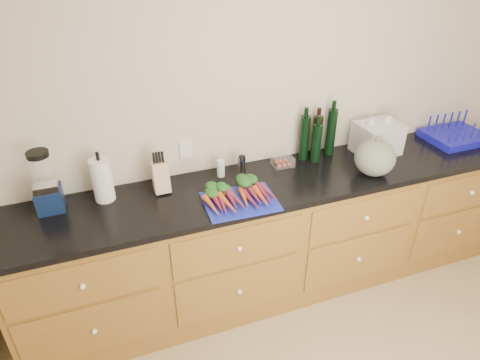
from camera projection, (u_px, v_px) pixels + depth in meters
name	position (u px, v px, depth m)	size (l,w,h in m)	color
wall_back	(269.00, 110.00, 2.92)	(4.10, 0.05, 2.60)	beige
cabinets	(283.00, 236.00, 3.09)	(3.60, 0.64, 0.90)	brown
countertop	(286.00, 181.00, 2.85)	(3.64, 0.62, 0.04)	black
cutting_board	(240.00, 201.00, 2.60)	(0.44, 0.33, 0.01)	#1723AD
carrots	(238.00, 194.00, 2.61)	(0.41, 0.30, 0.06)	#E3541A
squash	(375.00, 158.00, 2.84)	(0.27, 0.27, 0.24)	#596555
blender_appliance	(46.00, 185.00, 2.45)	(0.15, 0.15, 0.38)	#0E1D41
paper_towel	(102.00, 180.00, 2.56)	(0.12, 0.12, 0.27)	white
knife_block	(161.00, 177.00, 2.67)	(0.10, 0.10, 0.19)	tan
grinder_salt	(221.00, 168.00, 2.84)	(0.05, 0.05, 0.12)	silver
grinder_pepper	(242.00, 164.00, 2.88)	(0.05, 0.05, 0.12)	black
canister_chrome	(241.00, 165.00, 2.88)	(0.05, 0.05, 0.12)	silver
tomato_box	(283.00, 161.00, 2.98)	(0.14, 0.11, 0.06)	white
bottles	(317.00, 137.00, 3.03)	(0.28, 0.15, 0.34)	black
grocery_bag	(377.00, 138.00, 3.11)	(0.31, 0.25, 0.23)	silver
dish_rack	(456.00, 135.00, 3.33)	(0.45, 0.36, 0.18)	#1413A9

